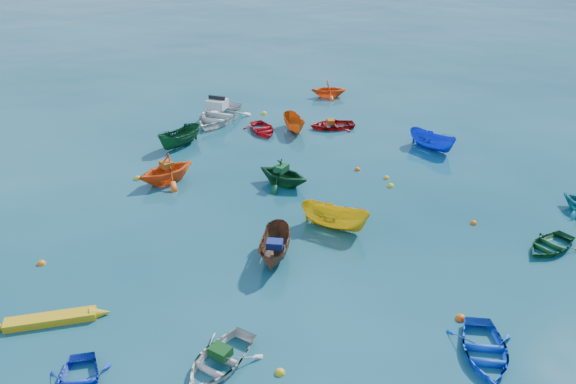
{
  "coord_description": "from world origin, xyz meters",
  "views": [
    {
      "loc": [
        -0.19,
        -19.16,
        13.05
      ],
      "look_at": [
        0.0,
        5.0,
        0.4
      ],
      "focal_mm": 35.0,
      "sensor_mm": 36.0,
      "label": 1
    }
  ],
  "objects_px": {
    "dinghy_white_near": "(219,364)",
    "dinghy_blue_se": "(484,355)",
    "motorboat_white": "(218,121)",
    "kayak_yellow": "(51,322)"
  },
  "relations": [
    {
      "from": "dinghy_white_near",
      "to": "dinghy_blue_se",
      "type": "relative_size",
      "value": 0.97
    },
    {
      "from": "dinghy_white_near",
      "to": "motorboat_white",
      "type": "bearing_deg",
      "value": 128.16
    },
    {
      "from": "dinghy_blue_se",
      "to": "motorboat_white",
      "type": "height_order",
      "value": "motorboat_white"
    },
    {
      "from": "motorboat_white",
      "to": "dinghy_blue_se",
      "type": "bearing_deg",
      "value": -43.49
    },
    {
      "from": "dinghy_white_near",
      "to": "motorboat_white",
      "type": "height_order",
      "value": "motorboat_white"
    },
    {
      "from": "dinghy_blue_se",
      "to": "motorboat_white",
      "type": "distance_m",
      "value": 24.2
    },
    {
      "from": "kayak_yellow",
      "to": "motorboat_white",
      "type": "xyz_separation_m",
      "value": [
        3.75,
        19.98,
        0.0
      ]
    },
    {
      "from": "kayak_yellow",
      "to": "motorboat_white",
      "type": "bearing_deg",
      "value": -23.35
    },
    {
      "from": "dinghy_blue_se",
      "to": "kayak_yellow",
      "type": "distance_m",
      "value": 14.62
    },
    {
      "from": "dinghy_blue_se",
      "to": "kayak_yellow",
      "type": "bearing_deg",
      "value": -179.27
    }
  ]
}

